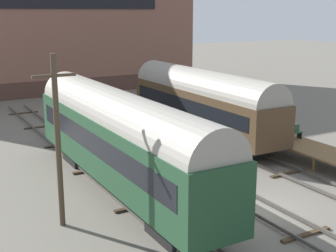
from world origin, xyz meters
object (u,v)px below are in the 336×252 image
at_px(person_worker, 228,210).
at_px(train_car_brown, 202,100).
at_px(train_car_green, 119,135).
at_px(utility_pole, 58,139).
at_px(bench, 292,132).

bearing_deg(person_worker, train_car_brown, 60.66).
xyz_separation_m(train_car_brown, train_car_green, (-9.45, -6.76, 0.18)).
distance_m(train_car_green, utility_pole, 4.48).
bearing_deg(bench, person_worker, -145.18).
relative_size(train_car_green, utility_pole, 2.39).
distance_m(train_car_brown, bench, 6.90).
bearing_deg(train_car_green, utility_pole, -148.44).
height_order(bench, person_worker, bench).
relative_size(train_car_green, bench, 12.65).
height_order(train_car_brown, utility_pole, utility_pole).
xyz_separation_m(train_car_brown, bench, (3.02, -6.05, -1.39)).
relative_size(train_car_brown, person_worker, 8.38).
bearing_deg(train_car_brown, person_worker, -119.34).
bearing_deg(utility_pole, train_car_green, 31.56).
relative_size(person_worker, utility_pole, 0.25).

